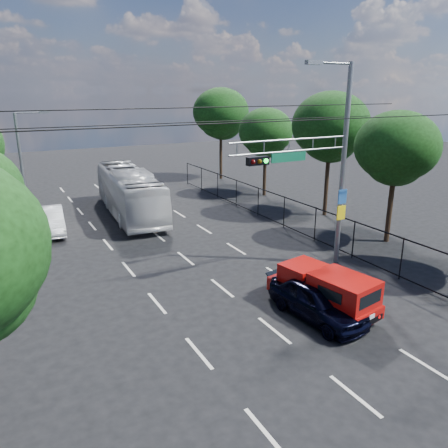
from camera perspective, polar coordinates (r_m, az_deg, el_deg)
ground at (r=13.78m, az=16.71°, el=-20.69°), size 120.00×120.00×0.00m
lane_markings at (r=24.34m, az=-6.93°, el=-2.94°), size 6.12×38.00×0.01m
signal_mast at (r=20.66m, az=12.91°, el=8.19°), size 6.43×0.39×9.50m
streetlight_left at (r=29.75m, az=-24.62°, el=7.14°), size 2.09×0.22×7.08m
utility_wires at (r=18.19m, az=-1.57°, el=13.77°), size 22.00×5.04×0.74m
fence_right at (r=26.15m, az=10.19°, el=0.70°), size 0.06×34.03×2.00m
tree_right_b at (r=25.61m, az=21.56°, el=8.66°), size 4.50×4.50×7.31m
tree_right_c at (r=30.14m, az=13.70°, el=11.74°), size 5.10×5.10×8.29m
tree_right_d at (r=35.50m, az=5.47°, el=11.44°), size 4.32×4.32×7.02m
tree_right_e at (r=42.38m, az=-0.42°, el=13.88°), size 5.28×5.28×8.58m
red_pickup at (r=17.48m, az=12.92°, el=-8.30°), size 2.44×4.83×1.72m
navy_hatchback at (r=17.00m, az=12.06°, el=-9.74°), size 1.99×4.33×1.44m
white_bus at (r=30.75m, az=-12.26°, el=4.10°), size 3.63×11.57×3.17m
white_van at (r=28.39m, az=-21.83°, el=0.43°), size 1.97×4.69×1.51m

